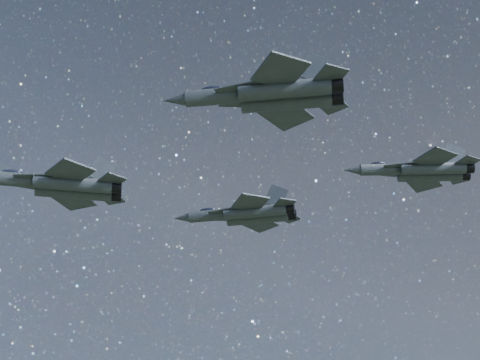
{
  "coord_description": "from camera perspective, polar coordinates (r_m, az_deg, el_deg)",
  "views": [
    {
      "loc": [
        7.97,
        -67.14,
        105.34
      ],
      "look_at": [
        1.38,
        1.49,
        142.73
      ],
      "focal_mm": 50.0,
      "sensor_mm": 36.0,
      "label": 1
    }
  ],
  "objects": [
    {
      "name": "jet_lead",
      "position": [
        83.94,
        -15.02,
        -0.4
      ],
      "size": [
        19.42,
        13.17,
        4.88
      ],
      "rotation": [
        0.0,
        0.0,
        0.27
      ],
      "color": "#343B41"
    },
    {
      "name": "jet_right",
      "position": [
        63.96,
        2.61,
        7.31
      ],
      "size": [
        18.06,
        12.82,
        4.59
      ],
      "rotation": [
        0.0,
        0.0,
        -0.04
      ],
      "color": "#343B41"
    },
    {
      "name": "jet_slot",
      "position": [
        84.37,
        15.14,
        0.79
      ],
      "size": [
        16.19,
        11.44,
        4.1
      ],
      "rotation": [
        0.0,
        0.0,
        0.06
      ],
      "color": "#343B41"
    },
    {
      "name": "jet_left",
      "position": [
        90.01,
        0.54,
        -2.91
      ],
      "size": [
        17.64,
        12.36,
        4.45
      ],
      "rotation": [
        0.0,
        0.0,
        -0.1
      ],
      "color": "#343B41"
    }
  ]
}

